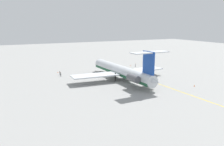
{
  "coord_description": "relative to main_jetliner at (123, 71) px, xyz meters",
  "views": [
    {
      "loc": [
        -81.92,
        49.22,
        21.68
      ],
      "look_at": [
        -5.33,
        11.69,
        3.04
      ],
      "focal_mm": 36.72,
      "sensor_mm": 36.0,
      "label": 1
    }
  ],
  "objects": [
    {
      "name": "safety_cone_tail",
      "position": [
        25.0,
        -18.27,
        -3.26
      ],
      "size": [
        0.4,
        0.4,
        0.55
      ],
      "primitive_type": "cone",
      "color": "#EA590F",
      "rests_on": "ground"
    },
    {
      "name": "safety_cone_nose",
      "position": [
        -18.71,
        -18.23,
        -3.26
      ],
      "size": [
        0.4,
        0.4,
        0.55
      ],
      "primitive_type": "cone",
      "color": "#EA590F",
      "rests_on": "ground"
    },
    {
      "name": "ground_crew_near_tail",
      "position": [
        21.65,
        -19.13,
        -2.43
      ],
      "size": [
        0.28,
        0.42,
        1.75
      ],
      "rotation": [
        0.0,
        0.0,
        3.51
      ],
      "color": "black",
      "rests_on": "ground"
    },
    {
      "name": "ground_crew_near_nose",
      "position": [
        16.87,
        20.04,
        -2.42
      ],
      "size": [
        0.28,
        0.4,
        1.76
      ],
      "rotation": [
        0.0,
        0.0,
        3.67
      ],
      "color": "black",
      "rests_on": "ground"
    },
    {
      "name": "main_jetliner",
      "position": [
        0.0,
        0.0,
        0.0
      ],
      "size": [
        44.48,
        39.52,
        12.96
      ],
      "rotation": [
        0.0,
        0.0,
        0.04
      ],
      "color": "silver",
      "rests_on": "ground"
    },
    {
      "name": "taxiway_centreline",
      "position": [
        1.25,
        -8.64,
        -3.53
      ],
      "size": [
        83.11,
        3.79,
        0.01
      ],
      "primitive_type": "cube",
      "rotation": [
        0.0,
        0.0,
        0.04
      ],
      "color": "gold",
      "rests_on": "ground"
    },
    {
      "name": "ground_crew_portside",
      "position": [
        19.43,
        19.79,
        -2.42
      ],
      "size": [
        0.28,
        0.44,
        1.76
      ],
      "rotation": [
        0.0,
        0.0,
        3.29
      ],
      "color": "black",
      "rests_on": "ground"
    },
    {
      "name": "safety_cone_wingtip",
      "position": [
        25.05,
        19.34,
        -3.26
      ],
      "size": [
        0.4,
        0.4,
        0.55
      ],
      "primitive_type": "cone",
      "color": "#EA590F",
      "rests_on": "ground"
    },
    {
      "name": "ground",
      "position": [
        6.58,
        -7.64,
        -3.53
      ],
      "size": [
        343.16,
        343.16,
        0.0
      ],
      "primitive_type": "plane",
      "color": "gray"
    }
  ]
}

